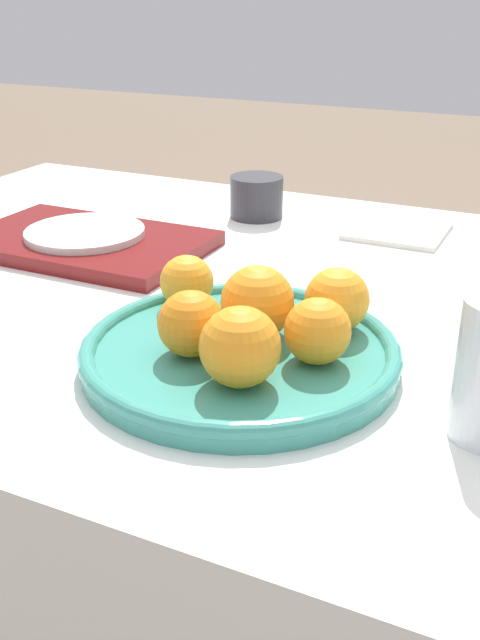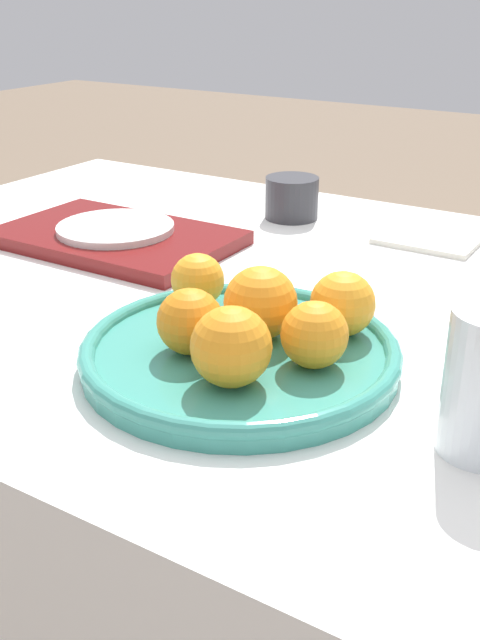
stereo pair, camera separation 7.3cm
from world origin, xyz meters
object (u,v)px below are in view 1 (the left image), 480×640
(orange_1, at_px, (191,324))
(cup_1, at_px, (257,197))
(fruit_platter, at_px, (240,352))
(orange_2, at_px, (257,302))
(side_plate, at_px, (85,233))
(orange_4, at_px, (240,347))
(napkin, at_px, (398,230))
(orange_0, at_px, (187,282))
(orange_3, at_px, (318,331))
(serving_tray, at_px, (86,243))
(orange_5, at_px, (337,300))

(orange_1, bearing_deg, cup_1, 107.61)
(fruit_platter, distance_m, orange_1, 0.06)
(orange_2, bearing_deg, orange_1, -121.39)
(orange_2, bearing_deg, side_plate, 151.62)
(orange_4, bearing_deg, napkin, 89.95)
(orange_1, bearing_deg, fruit_platter, 41.29)
(fruit_platter, bearing_deg, orange_0, 145.11)
(orange_1, bearing_deg, orange_3, 18.22)
(orange_0, height_order, serving_tray, orange_0)
(orange_4, height_order, serving_tray, orange_4)
(serving_tray, bearing_deg, cup_1, 58.73)
(orange_3, distance_m, orange_4, 0.09)
(orange_4, height_order, cup_1, orange_4)
(orange_3, distance_m, cup_1, 0.55)
(orange_1, relative_size, napkin, 0.46)
(serving_tray, xyz_separation_m, cup_1, (0.15, 0.25, 0.02))
(orange_3, bearing_deg, orange_5, 95.24)
(fruit_platter, distance_m, orange_0, 0.12)
(orange_2, xyz_separation_m, serving_tray, (-0.36, 0.19, -0.05))
(orange_0, relative_size, orange_2, 0.80)
(orange_1, relative_size, orange_4, 0.88)
(orange_4, xyz_separation_m, side_plate, (-0.39, 0.29, -0.03))
(orange_2, height_order, side_plate, orange_2)
(fruit_platter, relative_size, orange_4, 4.33)
(orange_3, distance_m, orange_5, 0.08)
(orange_4, bearing_deg, orange_5, 74.78)
(fruit_platter, xyz_separation_m, orange_4, (0.03, -0.07, 0.04))
(orange_0, height_order, orange_2, orange_2)
(fruit_platter, height_order, serving_tray, fruit_platter)
(fruit_platter, relative_size, orange_2, 4.27)
(orange_0, distance_m, orange_3, 0.19)
(napkin, bearing_deg, orange_0, -106.83)
(fruit_platter, bearing_deg, orange_3, 4.07)
(orange_2, distance_m, cup_1, 0.49)
(orange_1, height_order, orange_3, orange_1)
(orange_5, xyz_separation_m, cup_1, (-0.27, 0.40, -0.02))
(orange_2, relative_size, orange_4, 1.01)
(orange_3, height_order, napkin, orange_3)
(fruit_platter, xyz_separation_m, napkin, (0.03, 0.50, -0.01))
(orange_0, xyz_separation_m, orange_4, (0.13, -0.13, 0.01))
(orange_0, height_order, orange_3, orange_3)
(napkin, bearing_deg, orange_4, -90.05)
(orange_2, distance_m, orange_5, 0.08)
(fruit_platter, xyz_separation_m, cup_1, (-0.20, 0.48, 0.02))
(orange_3, relative_size, orange_5, 0.95)
(orange_5, bearing_deg, side_plate, 161.34)
(orange_2, relative_size, cup_1, 0.88)
(fruit_platter, bearing_deg, orange_1, -138.71)
(fruit_platter, distance_m, napkin, 0.50)
(orange_1, bearing_deg, orange_2, 58.61)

